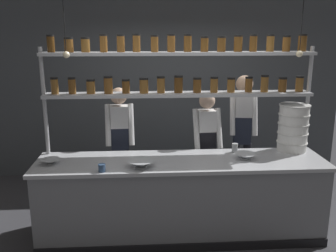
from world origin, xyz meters
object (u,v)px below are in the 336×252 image
at_px(prep_bowl_near_left, 51,162).
at_px(container_stack, 293,128).
at_px(serving_cup_by_board, 235,148).
at_px(serving_cup_front, 102,168).
at_px(prep_bowl_center_front, 141,164).
at_px(spice_shelf_unit, 180,75).
at_px(chef_right, 242,130).
at_px(chef_center, 206,145).
at_px(chef_left, 120,142).
at_px(prep_bowl_center_back, 245,156).

bearing_deg(prep_bowl_near_left, container_stack, 6.29).
bearing_deg(serving_cup_by_board, serving_cup_front, -160.09).
distance_m(prep_bowl_center_front, serving_cup_front, 0.41).
height_order(spice_shelf_unit, container_stack, spice_shelf_unit).
bearing_deg(chef_right, container_stack, -44.41).
bearing_deg(prep_bowl_center_front, chef_center, 44.64).
xyz_separation_m(serving_cup_front, serving_cup_by_board, (1.51, 0.55, 0.01)).
xyz_separation_m(chef_left, container_stack, (2.08, -0.44, 0.26)).
distance_m(container_stack, serving_cup_by_board, 0.74).
relative_size(chef_right, prep_bowl_center_front, 6.11).
height_order(prep_bowl_center_front, prep_bowl_center_back, prep_bowl_center_front).
bearing_deg(serving_cup_front, spice_shelf_unit, 36.72).
distance_m(chef_center, prep_bowl_near_left, 1.92).
xyz_separation_m(chef_center, container_stack, (0.98, -0.35, 0.31)).
relative_size(chef_center, container_stack, 2.80).
relative_size(spice_shelf_unit, chef_center, 1.98).
bearing_deg(spice_shelf_unit, prep_bowl_center_back, -25.27).
xyz_separation_m(spice_shelf_unit, prep_bowl_center_front, (-0.45, -0.53, -0.87)).
bearing_deg(spice_shelf_unit, serving_cup_front, -143.28).
bearing_deg(container_stack, chef_left, 168.10).
distance_m(prep_bowl_near_left, prep_bowl_center_back, 2.14).
bearing_deg(container_stack, spice_shelf_unit, 177.33).
bearing_deg(chef_center, serving_cup_front, -147.78).
bearing_deg(chef_left, prep_bowl_near_left, -137.32).
bearing_deg(prep_bowl_center_front, chef_left, 106.67).
xyz_separation_m(chef_left, prep_bowl_center_front, (0.27, -0.91, 0.02)).
bearing_deg(container_stack, prep_bowl_near_left, -173.71).
bearing_deg(serving_cup_front, serving_cup_by_board, 19.91).
height_order(spice_shelf_unit, prep_bowl_center_front, spice_shelf_unit).
xyz_separation_m(container_stack, prep_bowl_center_back, (-0.64, -0.27, -0.25)).
bearing_deg(prep_bowl_near_left, serving_cup_by_board, 7.68).
bearing_deg(prep_bowl_center_front, prep_bowl_center_back, 9.50).
relative_size(prep_bowl_near_left, prep_bowl_center_front, 0.71).
distance_m(chef_right, prep_bowl_center_front, 1.71).
bearing_deg(serving_cup_front, chef_left, 82.92).
distance_m(chef_right, prep_bowl_center_back, 0.87).
distance_m(chef_left, container_stack, 2.14).
bearing_deg(prep_bowl_near_left, chef_center, 20.01).
relative_size(chef_center, serving_cup_front, 19.29).
xyz_separation_m(prep_bowl_near_left, prep_bowl_center_back, (2.14, 0.03, 0.00)).
bearing_deg(chef_left, chef_center, -8.54).
height_order(chef_right, prep_bowl_near_left, chef_right).
relative_size(container_stack, serving_cup_front, 6.89).
height_order(chef_right, container_stack, chef_right).
xyz_separation_m(spice_shelf_unit, serving_cup_front, (-0.85, -0.63, -0.87)).
height_order(chef_left, container_stack, chef_left).
bearing_deg(prep_bowl_center_back, spice_shelf_unit, 154.73).
relative_size(chef_right, serving_cup_front, 21.58).
distance_m(chef_right, prep_bowl_near_left, 2.49).
bearing_deg(serving_cup_by_board, spice_shelf_unit, 172.26).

